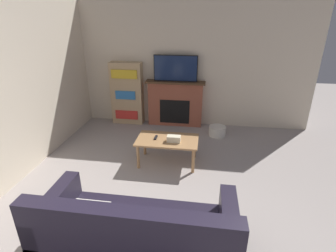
% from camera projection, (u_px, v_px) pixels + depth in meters
% --- Properties ---
extents(wall_back, '(5.52, 0.06, 2.70)m').
position_uv_depth(wall_back, '(184.00, 65.00, 5.69)').
color(wall_back, beige).
rests_on(wall_back, ground_plane).
extents(wall_side, '(0.06, 5.44, 2.70)m').
position_uv_depth(wall_side, '(19.00, 88.00, 3.95)').
color(wall_side, beige).
rests_on(wall_side, ground_plane).
extents(fireplace, '(1.31, 0.28, 1.02)m').
position_uv_depth(fireplace, '(175.00, 103.00, 5.91)').
color(fireplace, brown).
rests_on(fireplace, ground_plane).
extents(tv, '(0.95, 0.03, 0.56)m').
position_uv_depth(tv, '(175.00, 68.00, 5.59)').
color(tv, black).
rests_on(tv, fireplace).
extents(couch, '(1.92, 0.87, 0.92)m').
position_uv_depth(couch, '(137.00, 238.00, 2.62)').
color(couch, black).
rests_on(couch, ground_plane).
extents(coffee_table, '(1.02, 0.60, 0.45)m').
position_uv_depth(coffee_table, '(167.00, 142.00, 4.39)').
color(coffee_table, '#A87A4C').
rests_on(coffee_table, ground_plane).
extents(tissue_box, '(0.22, 0.12, 0.10)m').
position_uv_depth(tissue_box, '(174.00, 139.00, 4.27)').
color(tissue_box, beige).
rests_on(tissue_box, coffee_table).
extents(remote_control, '(0.04, 0.15, 0.02)m').
position_uv_depth(remote_control, '(156.00, 137.00, 4.40)').
color(remote_control, black).
rests_on(remote_control, coffee_table).
extents(bookshelf, '(0.71, 0.29, 1.41)m').
position_uv_depth(bookshelf, '(127.00, 93.00, 5.97)').
color(bookshelf, tan).
rests_on(bookshelf, ground_plane).
extents(storage_basket, '(0.35, 0.35, 0.20)m').
position_uv_depth(storage_basket, '(217.00, 131.00, 5.52)').
color(storage_basket, silver).
rests_on(storage_basket, ground_plane).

